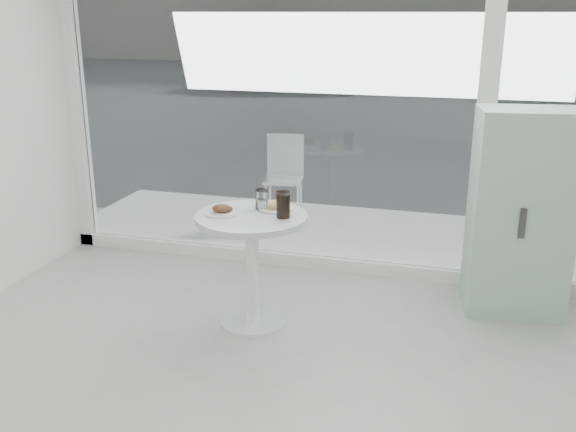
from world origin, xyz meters
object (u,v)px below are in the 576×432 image
(plate_donut, at_px, (276,207))
(mint_cabinet, at_px, (520,213))
(cola_glass, at_px, (283,205))
(plate_fritter, at_px, (222,211))
(water_tumbler_a, at_px, (263,201))
(car_white, at_px, (292,60))
(patio_chair, at_px, (285,172))
(water_tumbler_b, at_px, (261,200))
(main_table, at_px, (252,247))

(plate_donut, bearing_deg, mint_cabinet, 20.21)
(cola_glass, bearing_deg, plate_fritter, -173.33)
(plate_donut, distance_m, water_tumbler_a, 0.09)
(water_tumbler_a, height_order, cola_glass, cola_glass)
(mint_cabinet, xyz_separation_m, car_white, (-5.08, 12.46, 0.05))
(water_tumbler_a, relative_size, cola_glass, 0.72)
(patio_chair, bearing_deg, water_tumbler_b, -87.62)
(water_tumbler_b, bearing_deg, cola_glass, -36.16)
(water_tumbler_b, xyz_separation_m, cola_glass, (0.19, -0.14, 0.02))
(plate_donut, bearing_deg, water_tumbler_b, -174.19)
(plate_fritter, bearing_deg, cola_glass, 6.67)
(main_table, distance_m, patio_chair, 2.16)
(patio_chair, bearing_deg, car_white, 95.68)
(main_table, distance_m, cola_glass, 0.37)
(plate_fritter, relative_size, water_tumbler_a, 1.71)
(patio_chair, xyz_separation_m, water_tumbler_a, (0.43, -1.98, 0.30))
(mint_cabinet, relative_size, water_tumbler_a, 11.65)
(patio_chair, relative_size, plate_fritter, 4.00)
(plate_donut, bearing_deg, main_table, -127.79)
(patio_chair, height_order, water_tumbler_b, water_tumbler_b)
(car_white, distance_m, water_tumbler_b, 13.48)
(main_table, relative_size, car_white, 0.17)
(mint_cabinet, bearing_deg, cola_glass, -161.73)
(water_tumbler_b, bearing_deg, mint_cabinet, 19.44)
(mint_cabinet, relative_size, water_tumbler_b, 10.72)
(plate_fritter, distance_m, water_tumbler_a, 0.28)
(water_tumbler_a, bearing_deg, mint_cabinet, 19.54)
(car_white, bearing_deg, water_tumbler_a, -168.10)
(plate_fritter, bearing_deg, car_white, 103.70)
(plate_fritter, xyz_separation_m, water_tumbler_a, (0.21, 0.18, 0.03))
(main_table, bearing_deg, patio_chair, 100.58)
(car_white, relative_size, water_tumbler_b, 33.73)
(plate_fritter, xyz_separation_m, plate_donut, (0.30, 0.19, -0.01))
(plate_fritter, bearing_deg, main_table, 13.47)
(water_tumbler_b, bearing_deg, plate_fritter, -137.75)
(main_table, bearing_deg, plate_donut, 52.21)
(plate_fritter, height_order, water_tumbler_b, water_tumbler_b)
(patio_chair, relative_size, car_white, 0.19)
(main_table, distance_m, mint_cabinet, 1.83)
(plate_donut, bearing_deg, water_tumbler_a, -173.59)
(mint_cabinet, relative_size, plate_donut, 6.17)
(mint_cabinet, bearing_deg, plate_fritter, -165.50)
(plate_donut, bearing_deg, car_white, 105.12)
(car_white, xyz_separation_m, cola_glass, (3.61, -13.18, 0.09))
(patio_chair, height_order, car_white, car_white)
(mint_cabinet, height_order, water_tumbler_b, mint_cabinet)
(main_table, xyz_separation_m, cola_glass, (0.21, 0.00, 0.30))
(mint_cabinet, distance_m, car_white, 13.45)
(water_tumbler_b, bearing_deg, patio_chair, 101.92)
(patio_chair, distance_m, plate_donut, 2.06)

